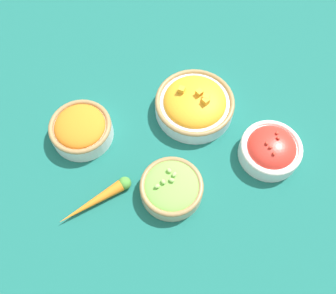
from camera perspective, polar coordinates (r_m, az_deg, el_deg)
ground_plane at (r=0.88m, az=0.00°, el=-0.88°), size 3.00×3.00×0.00m
bowl_lettuce at (r=0.82m, az=0.54°, el=-6.17°), size 0.14×0.14×0.06m
bowl_cherry_tomatoes at (r=0.88m, az=15.37°, el=-0.31°), size 0.14×0.14×0.07m
bowl_carrots at (r=0.90m, az=-13.14°, el=2.76°), size 0.15×0.15×0.06m
bowl_squash at (r=0.92m, az=4.08°, el=6.59°), size 0.19×0.19×0.08m
loose_carrot at (r=0.84m, az=-10.72°, el=-7.88°), size 0.18×0.05×0.03m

